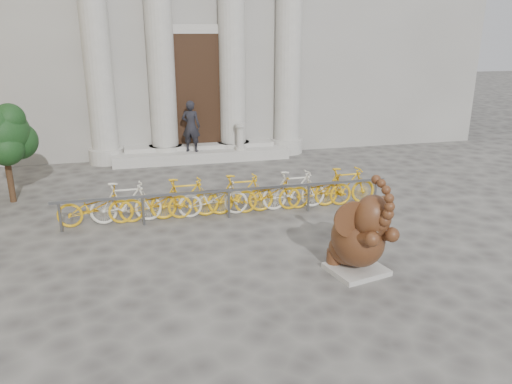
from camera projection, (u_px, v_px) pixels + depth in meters
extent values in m
plane|color=#474442|center=(273.00, 291.00, 8.72)|extent=(80.00, 80.00, 0.00)
cube|color=black|center=(198.00, 91.00, 17.17)|extent=(2.40, 0.16, 4.00)
cylinder|color=#A8A59E|center=(96.00, 40.00, 15.82)|extent=(0.90, 0.90, 8.00)
cylinder|color=#A8A59E|center=(160.00, 40.00, 16.26)|extent=(0.90, 0.90, 8.00)
cylinder|color=#A8A59E|center=(232.00, 40.00, 16.79)|extent=(0.90, 0.90, 8.00)
cylinder|color=#A8A59E|center=(289.00, 39.00, 17.24)|extent=(0.90, 0.90, 8.00)
cube|color=#A8A59E|center=(202.00, 155.00, 17.35)|extent=(6.00, 1.20, 0.36)
cube|color=#A8A59E|center=(356.00, 269.00, 9.39)|extent=(1.17, 1.10, 0.10)
ellipsoid|color=black|center=(350.00, 248.00, 9.47)|extent=(0.99, 0.96, 0.63)
ellipsoid|color=black|center=(358.00, 238.00, 9.21)|extent=(1.20, 1.38, 1.03)
cylinder|color=black|center=(334.00, 256.00, 9.51)|extent=(0.36, 0.36, 0.26)
cylinder|color=black|center=(357.00, 251.00, 9.74)|extent=(0.36, 0.36, 0.26)
cylinder|color=black|center=(363.00, 238.00, 8.72)|extent=(0.37, 0.63, 0.39)
cylinder|color=black|center=(382.00, 234.00, 8.91)|extent=(0.37, 0.63, 0.39)
ellipsoid|color=black|center=(372.00, 217.00, 8.73)|extent=(0.80, 0.77, 0.79)
cylinder|color=black|center=(353.00, 220.00, 8.70)|extent=(0.68, 0.10, 0.67)
cylinder|color=black|center=(383.00, 213.00, 8.99)|extent=(0.60, 0.39, 0.67)
cone|color=beige|center=(374.00, 230.00, 8.57)|extent=(0.17, 0.23, 0.11)
cone|color=beige|center=(385.00, 228.00, 8.67)|extent=(0.08, 0.23, 0.11)
cube|color=slate|center=(229.00, 190.00, 11.87)|extent=(8.06, 0.06, 0.06)
cylinder|color=slate|center=(60.00, 217.00, 11.13)|extent=(0.06, 0.06, 0.70)
cylinder|color=slate|center=(143.00, 211.00, 11.53)|extent=(0.06, 0.06, 0.70)
cylinder|color=slate|center=(229.00, 204.00, 11.98)|extent=(0.06, 0.06, 0.70)
cylinder|color=slate|center=(308.00, 198.00, 12.42)|extent=(0.06, 0.06, 0.70)
cylinder|color=slate|center=(375.00, 192.00, 12.82)|extent=(0.06, 0.06, 0.70)
imported|color=gold|center=(95.00, 205.00, 11.48)|extent=(1.70, 0.50, 1.00)
imported|color=beige|center=(126.00, 203.00, 11.63)|extent=(1.66, 0.47, 1.00)
imported|color=gold|center=(155.00, 200.00, 11.78)|extent=(1.70, 0.50, 1.00)
imported|color=gold|center=(185.00, 198.00, 11.93)|extent=(1.66, 0.47, 1.00)
imported|color=beige|center=(213.00, 196.00, 12.08)|extent=(1.70, 0.50, 1.00)
imported|color=gold|center=(241.00, 194.00, 12.24)|extent=(1.66, 0.47, 1.00)
imported|color=gold|center=(268.00, 192.00, 12.39)|extent=(1.70, 0.50, 1.00)
imported|color=beige|center=(294.00, 190.00, 12.54)|extent=(1.66, 0.47, 1.00)
imported|color=gold|center=(320.00, 188.00, 12.69)|extent=(1.70, 0.50, 1.00)
imported|color=gold|center=(345.00, 186.00, 12.84)|extent=(1.66, 0.47, 1.00)
cylinder|color=#332114|center=(9.00, 173.00, 12.95)|extent=(0.16, 0.16, 1.59)
sphere|color=black|center=(3.00, 133.00, 12.62)|extent=(1.32, 1.32, 1.32)
sphere|color=black|center=(19.00, 141.00, 12.94)|extent=(0.97, 0.97, 0.97)
sphere|color=black|center=(6.00, 148.00, 12.51)|extent=(0.88, 0.88, 0.88)
sphere|color=black|center=(9.00, 119.00, 12.48)|extent=(0.79, 0.79, 0.79)
imported|color=black|center=(191.00, 126.00, 16.80)|extent=(0.75, 0.64, 1.73)
cylinder|color=#A8A59E|center=(240.00, 148.00, 17.29)|extent=(0.36, 0.36, 0.11)
cylinder|color=#A8A59E|center=(240.00, 138.00, 17.18)|extent=(0.26, 0.26, 0.82)
cylinder|color=#A8A59E|center=(240.00, 125.00, 17.04)|extent=(0.36, 0.36, 0.09)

